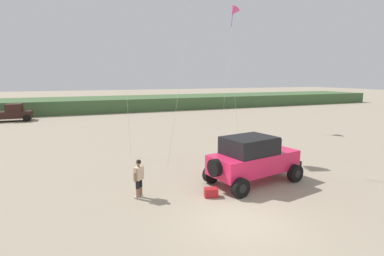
{
  "coord_description": "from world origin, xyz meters",
  "views": [
    {
      "loc": [
        -5.25,
        -8.32,
        4.99
      ],
      "look_at": [
        -0.21,
        4.19,
        2.65
      ],
      "focal_mm": 27.56,
      "sensor_mm": 36.0,
      "label": 1
    }
  ],
  "objects": [
    {
      "name": "distant_pickup",
      "position": [
        -12.0,
        30.33,
        0.94
      ],
      "size": [
        4.61,
        2.39,
        1.98
      ],
      "color": "black",
      "rests_on": "ground_plane"
    },
    {
      "name": "person_watching",
      "position": [
        -2.95,
        3.27,
        0.94
      ],
      "size": [
        0.48,
        0.47,
        1.67
      ],
      "color": "#8C664C",
      "rests_on": "ground_plane"
    },
    {
      "name": "dune_ridge",
      "position": [
        3.15,
        38.27,
        0.94
      ],
      "size": [
        90.0,
        9.91,
        1.87
      ],
      "primitive_type": "cube",
      "color": "#426038",
      "rests_on": "ground_plane"
    },
    {
      "name": "kite_yellow_diamond",
      "position": [
        9.1,
        16.93,
        10.97
      ],
      "size": [
        3.62,
        4.04,
        11.55
      ],
      "color": "#E04C93",
      "rests_on": "ground_plane"
    },
    {
      "name": "jeep",
      "position": [
        2.47,
        3.1,
        1.2
      ],
      "size": [
        5.01,
        3.13,
        2.26
      ],
      "color": "#EA2151",
      "rests_on": "ground_plane"
    },
    {
      "name": "cooler_box",
      "position": [
        -0.11,
        2.28,
        0.19
      ],
      "size": [
        0.63,
        0.49,
        0.38
      ],
      "primitive_type": "cube",
      "rotation": [
        0.0,
        0.0,
        -0.26
      ],
      "color": "#B21E23",
      "rests_on": "ground_plane"
    },
    {
      "name": "ground_plane",
      "position": [
        0.0,
        0.0,
        0.0
      ],
      "size": [
        220.0,
        220.0,
        0.0
      ],
      "primitive_type": "plane",
      "color": "gray"
    }
  ]
}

